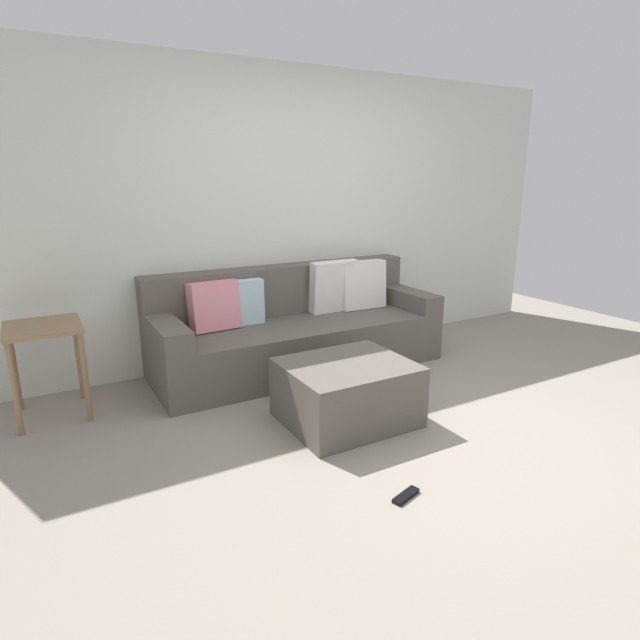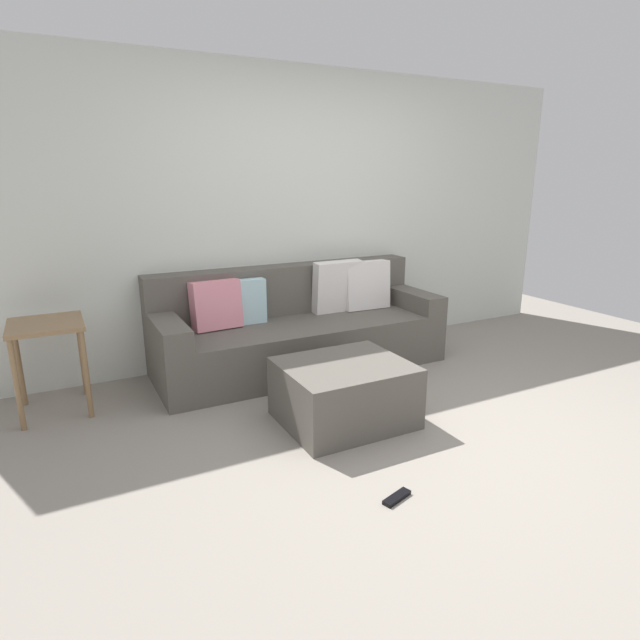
% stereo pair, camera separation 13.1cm
% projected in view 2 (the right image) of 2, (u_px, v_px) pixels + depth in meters
% --- Properties ---
extents(ground_plane, '(7.50, 7.50, 0.00)m').
position_uv_depth(ground_plane, '(440.00, 437.00, 3.31)').
color(ground_plane, gray).
extents(wall_back, '(5.77, 0.10, 2.51)m').
position_uv_depth(wall_back, '(301.00, 216.00, 4.69)').
color(wall_back, silver).
rests_on(wall_back, ground_plane).
extents(couch_sectional, '(2.44, 0.86, 0.88)m').
position_uv_depth(couch_sectional, '(298.00, 329.00, 4.48)').
color(couch_sectional, '#59544C').
rests_on(couch_sectional, ground_plane).
extents(ottoman, '(0.82, 0.70, 0.41)m').
position_uv_depth(ottoman, '(344.00, 392.00, 3.47)').
color(ottoman, '#59544C').
rests_on(ottoman, ground_plane).
extents(side_table, '(0.47, 0.50, 0.65)m').
position_uv_depth(side_table, '(47.00, 339.00, 3.54)').
color(side_table, olive).
rests_on(side_table, ground_plane).
extents(remote_near_ottoman, '(0.18, 0.10, 0.02)m').
position_uv_depth(remote_near_ottoman, '(397.00, 497.00, 2.67)').
color(remote_near_ottoman, black).
rests_on(remote_near_ottoman, ground_plane).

